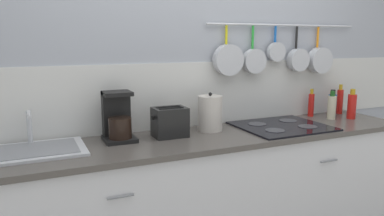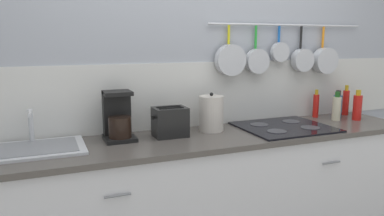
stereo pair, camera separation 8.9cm
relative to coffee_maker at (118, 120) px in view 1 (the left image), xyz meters
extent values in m
cube|color=#999EA8|center=(0.61, 0.19, 0.28)|extent=(7.20, 0.06, 2.60)
cube|color=silver|center=(0.61, 0.18, 0.10)|extent=(7.20, 0.07, 0.45)
cylinder|color=#B7BABF|center=(1.33, 0.13, 0.59)|extent=(1.34, 0.02, 0.02)
cylinder|color=gold|center=(0.82, 0.13, 0.52)|extent=(0.02, 0.02, 0.13)
cylinder|color=#B7BABF|center=(0.82, 0.10, 0.34)|extent=(0.22, 0.06, 0.22)
cylinder|color=green|center=(1.04, 0.13, 0.50)|extent=(0.02, 0.02, 0.16)
cylinder|color=#B7BABF|center=(1.04, 0.11, 0.33)|extent=(0.18, 0.06, 0.18)
cylinder|color=#1959B2|center=(1.24, 0.13, 0.52)|extent=(0.02, 0.02, 0.12)
cylinder|color=#B7BABF|center=(1.24, 0.11, 0.39)|extent=(0.15, 0.04, 0.15)
cylinder|color=black|center=(1.44, 0.13, 0.50)|extent=(0.02, 0.02, 0.17)
cylinder|color=#B7BABF|center=(1.44, 0.10, 0.33)|extent=(0.17, 0.07, 0.17)
cylinder|color=orange|center=(1.65, 0.13, 0.50)|extent=(0.02, 0.02, 0.16)
cylinder|color=#B7BABF|center=(1.65, 0.10, 0.32)|extent=(0.20, 0.07, 0.20)
cube|color=silver|center=(0.61, -0.14, -0.59)|extent=(2.81, 0.53, 0.86)
cylinder|color=slate|center=(-0.09, -0.42, -0.31)|extent=(0.14, 0.01, 0.01)
cylinder|color=slate|center=(1.31, -0.42, -0.31)|extent=(0.14, 0.01, 0.01)
cube|color=#4C4742|center=(0.61, -0.14, -0.14)|extent=(2.85, 0.57, 0.03)
cube|color=#B7BABF|center=(-0.49, -0.07, -0.12)|extent=(0.56, 0.39, 0.01)
cube|color=slate|center=(-0.49, -0.07, -0.11)|extent=(0.48, 0.31, 0.00)
cylinder|color=#B7BABF|center=(-0.49, 0.08, -0.02)|extent=(0.03, 0.03, 0.21)
cylinder|color=#B7BABF|center=(-0.49, 0.00, 0.08)|extent=(0.02, 0.16, 0.02)
cube|color=black|center=(0.00, -0.02, -0.11)|extent=(0.19, 0.20, 0.02)
cube|color=black|center=(0.00, 0.04, 0.03)|extent=(0.17, 0.07, 0.30)
cylinder|color=black|center=(0.00, -0.05, -0.04)|extent=(0.14, 0.14, 0.13)
cube|color=black|center=(0.00, 0.00, 0.16)|extent=(0.17, 0.15, 0.02)
cube|color=black|center=(0.32, -0.05, -0.03)|extent=(0.21, 0.15, 0.19)
cube|color=black|center=(0.32, -0.08, 0.06)|extent=(0.16, 0.03, 0.00)
cube|color=black|center=(0.32, -0.03, 0.06)|extent=(0.16, 0.03, 0.00)
cube|color=black|center=(0.20, -0.05, 0.01)|extent=(0.02, 0.02, 0.02)
cylinder|color=beige|center=(0.62, -0.01, -0.01)|extent=(0.16, 0.16, 0.24)
sphere|color=black|center=(0.62, -0.01, 0.12)|extent=(0.02, 0.02, 0.02)
cube|color=black|center=(1.13, -0.13, -0.12)|extent=(0.61, 0.53, 0.01)
cylinder|color=#38383D|center=(0.99, -0.24, -0.11)|extent=(0.13, 0.13, 0.00)
cylinder|color=#38383D|center=(1.27, -0.24, -0.11)|extent=(0.13, 0.13, 0.00)
cylinder|color=#38383D|center=(0.99, -0.03, -0.11)|extent=(0.13, 0.13, 0.00)
cylinder|color=#38383D|center=(1.27, -0.03, -0.11)|extent=(0.13, 0.13, 0.00)
cylinder|color=red|center=(1.58, 0.08, -0.03)|extent=(0.05, 0.05, 0.18)
cylinder|color=#B28C19|center=(1.58, 0.08, 0.08)|extent=(0.03, 0.03, 0.04)
cylinder|color=#BFB799|center=(1.65, -0.07, -0.03)|extent=(0.06, 0.06, 0.18)
cylinder|color=#194C19|center=(1.65, -0.07, 0.08)|extent=(0.04, 0.04, 0.04)
cylinder|color=navy|center=(1.72, 0.00, -0.04)|extent=(0.07, 0.07, 0.18)
cylinder|color=black|center=(1.72, 0.00, 0.07)|extent=(0.04, 0.04, 0.04)
cylinder|color=red|center=(1.80, -0.12, -0.03)|extent=(0.07, 0.07, 0.19)
cylinder|color=#B28C19|center=(1.80, -0.12, 0.09)|extent=(0.04, 0.04, 0.04)
cylinder|color=red|center=(1.87, 0.07, -0.02)|extent=(0.05, 0.05, 0.20)
cylinder|color=#B28C19|center=(1.87, 0.07, 0.10)|extent=(0.03, 0.03, 0.04)
cylinder|color=#4C721E|center=(1.93, 0.01, -0.05)|extent=(0.05, 0.05, 0.16)
cylinder|color=beige|center=(1.93, 0.01, 0.05)|extent=(0.03, 0.03, 0.03)
camera|label=1|loc=(-0.50, -2.21, 0.48)|focal=35.00mm
camera|label=2|loc=(-0.42, -2.25, 0.48)|focal=35.00mm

